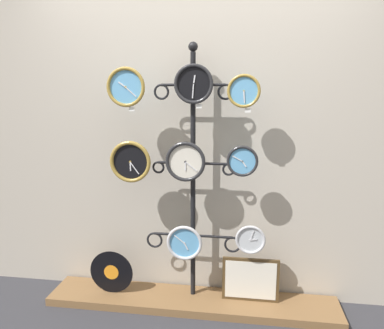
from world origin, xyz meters
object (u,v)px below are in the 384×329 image
at_px(clock_top_right, 244,91).
at_px(clock_middle_left, 130,162).
at_px(vinyl_record, 111,272).
at_px(picture_frame, 250,280).
at_px(display_stand, 193,225).
at_px(clock_top_center, 194,84).
at_px(clock_bottom_right, 250,239).
at_px(clock_top_left, 126,87).
at_px(clock_bottom_center, 185,243).
at_px(clock_middle_center, 185,162).
at_px(clock_middle_right, 242,161).

xyz_separation_m(clock_top_right, clock_middle_left, (-0.79, -0.03, -0.49)).
bearing_deg(vinyl_record, picture_frame, 2.22).
height_order(clock_top_right, clock_middle_left, clock_top_right).
distance_m(clock_top_right, vinyl_record, 1.69).
height_order(display_stand, clock_top_center, display_stand).
distance_m(clock_top_center, clock_top_right, 0.34).
height_order(clock_middle_left, clock_bottom_right, clock_middle_left).
bearing_deg(clock_top_left, clock_bottom_right, 2.02).
relative_size(clock_top_center, clock_middle_left, 0.89).
bearing_deg(clock_bottom_right, clock_top_right, 179.01).
bearing_deg(clock_bottom_center, display_stand, 68.55).
xyz_separation_m(display_stand, vinyl_record, (-0.63, -0.07, -0.39)).
bearing_deg(clock_middle_center, clock_top_center, 5.35).
relative_size(clock_middle_left, clock_middle_right, 1.39).
bearing_deg(picture_frame, vinyl_record, -177.78).
bearing_deg(display_stand, clock_bottom_center, -111.45).
relative_size(clock_bottom_right, picture_frame, 0.51).
distance_m(clock_top_center, picture_frame, 1.49).
height_order(clock_middle_left, picture_frame, clock_middle_left).
relative_size(clock_middle_right, vinyl_record, 0.64).
xyz_separation_m(clock_middle_right, picture_frame, (0.08, 0.05, -0.91)).
xyz_separation_m(vinyl_record, picture_frame, (1.07, 0.04, -0.00)).
relative_size(clock_middle_left, picture_frame, 0.72).
relative_size(clock_top_right, clock_middle_right, 1.03).
bearing_deg(clock_middle_left, clock_bottom_right, 1.77).
xyz_separation_m(display_stand, clock_middle_right, (0.36, -0.09, 0.51)).
height_order(clock_middle_center, clock_bottom_center, clock_middle_center).
distance_m(clock_middle_left, clock_bottom_right, 1.02).
relative_size(clock_middle_right, clock_bottom_center, 0.83).
distance_m(vinyl_record, picture_frame, 1.07).
height_order(clock_bottom_right, vinyl_record, clock_bottom_right).
relative_size(clock_bottom_center, clock_bottom_right, 1.22).
distance_m(clock_top_center, clock_middle_center, 0.54).
height_order(clock_bottom_center, vinyl_record, clock_bottom_center).
xyz_separation_m(clock_middle_center, picture_frame, (0.48, 0.05, -0.89)).
distance_m(clock_middle_center, clock_bottom_center, 0.60).
distance_m(clock_top_center, clock_middle_right, 0.62).
relative_size(clock_middle_left, vinyl_record, 0.88).
distance_m(clock_top_left, clock_top_right, 0.80).
xyz_separation_m(clock_top_left, clock_bottom_center, (0.40, 0.00, -1.11)).
bearing_deg(clock_top_right, clock_top_left, -177.70).
xyz_separation_m(clock_bottom_center, picture_frame, (0.48, 0.08, -0.30)).
xyz_separation_m(clock_middle_center, clock_middle_right, (0.40, 0.00, 0.01)).
height_order(clock_middle_left, clock_middle_right, clock_middle_left).
bearing_deg(clock_top_center, clock_bottom_center, -151.47).
relative_size(clock_middle_left, clock_bottom_center, 1.15).
height_order(clock_bottom_center, picture_frame, clock_bottom_center).
xyz_separation_m(clock_middle_center, clock_bottom_right, (0.47, 0.00, -0.55)).
bearing_deg(display_stand, clock_bottom_right, -11.22).
bearing_deg(clock_bottom_center, vinyl_record, 175.92).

